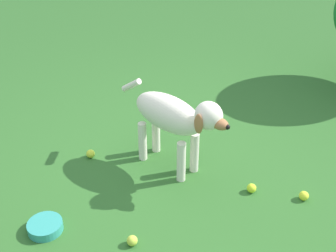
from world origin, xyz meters
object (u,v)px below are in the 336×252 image
Objects in this scene: tennis_ball_1 at (304,196)px; tennis_ball_3 at (91,154)px; tennis_ball_2 at (132,241)px; water_bowl at (45,227)px; dog at (174,117)px; tennis_ball_0 at (252,188)px.

tennis_ball_1 and tennis_ball_3 have the same top height.
tennis_ball_2 is 0.57m from water_bowl.
dog is 1.12m from water_bowl.
tennis_ball_3 is (-0.85, -0.48, 0.00)m from tennis_ball_2.
tennis_ball_1 is at bearing 19.53° from dog.
tennis_ball_2 is at bearing 29.43° from tennis_ball_3.
dog is at bearing -111.64° from tennis_ball_0.
tennis_ball_3 is 0.30× the size of water_bowl.
tennis_ball_2 is 1.00× the size of tennis_ball_3.
tennis_ball_1 is 1.00× the size of tennis_ball_3.
tennis_ball_3 is (-0.33, -1.57, 0.00)m from tennis_ball_1.
dog reaches higher than tennis_ball_3.
tennis_ball_0 is at bearing 127.54° from tennis_ball_2.
tennis_ball_3 is at bearing -149.23° from dog.
dog is 0.73m from tennis_ball_0.
tennis_ball_2 is 0.30× the size of water_bowl.
tennis_ball_1 is 0.30× the size of water_bowl.
water_bowl is (-0.06, -0.56, -0.00)m from tennis_ball_2.
tennis_ball_0 is 1.40m from water_bowl.
tennis_ball_1 is 1.72m from water_bowl.
tennis_ball_2 is (0.57, -0.74, 0.00)m from tennis_ball_0.
water_bowl is (0.79, -0.08, -0.00)m from tennis_ball_3.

